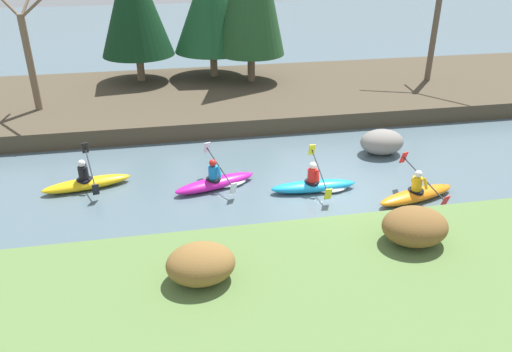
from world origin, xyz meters
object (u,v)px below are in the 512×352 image
kayaker_far_back (87,182)px  boulder_midstream (382,142)px  kayaker_trailing (218,181)px  kayaker_middle (317,185)px  kayaker_lead (417,193)px

kayaker_far_back → boulder_midstream: kayaker_far_back is taller
kayaker_trailing → boulder_midstream: kayaker_trailing is taller
kayaker_middle → kayaker_far_back: bearing=168.9°
kayaker_middle → boulder_midstream: kayaker_middle is taller
kayaker_trailing → kayaker_middle: bearing=-33.7°
kayaker_lead → kayaker_middle: bearing=143.3°
kayaker_lead → kayaker_trailing: size_ratio=1.01×
kayaker_lead → kayaker_middle: same height
kayaker_lead → boulder_midstream: (0.35, 3.49, 0.23)m
kayaker_trailing → boulder_midstream: 6.39m
kayaker_middle → kayaker_far_back: 7.28m
kayaker_lead → kayaker_far_back: 10.30m
boulder_midstream → kayaker_lead: bearing=-95.7°
kayaker_trailing → boulder_midstream: bearing=-4.5°
kayaker_lead → boulder_midstream: kayaker_lead is taller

